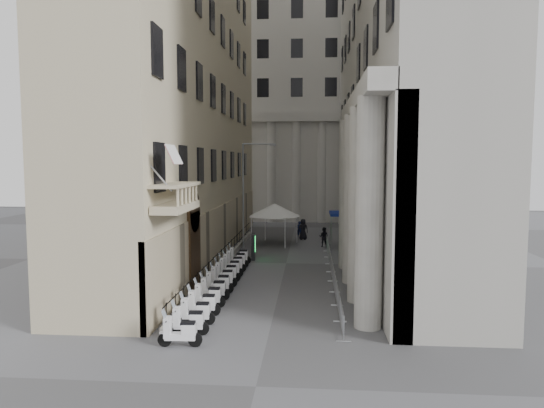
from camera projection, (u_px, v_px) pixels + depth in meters
The scene contains 35 objects.
ground at pixel (256, 387), 15.63m from camera, with size 120.00×120.00×0.00m, color #48484A.
left_building at pixel (190, 33), 36.61m from camera, with size 5.00×36.00×34.00m, color #C3B696.
right_building_far at pixel (374, 3), 44.92m from camera, with size 5.00×20.00×44.00m, color #B7B4AD.
far_building at pixel (298, 101), 62.01m from camera, with size 22.00×10.00×30.00m, color #B7B4AD.
iron_fence at pixel (224, 266), 33.85m from camera, with size 0.30×28.00×1.40m, color black, non-canonical shape.
blue_awning at pixel (339, 247), 41.12m from camera, with size 1.60×3.00×3.00m, color navy, non-canonical shape.
flag at pixel (177, 330), 20.92m from camera, with size 1.00×1.40×8.20m, color #9E0C11, non-canonical shape.
scooter_0 at pixel (181, 347), 19.02m from camera, with size 0.56×1.40×1.50m, color white, non-canonical shape.
scooter_1 at pixel (189, 335), 20.31m from camera, with size 0.56×1.40×1.50m, color white, non-canonical shape.
scooter_2 at pixel (196, 325), 21.59m from camera, with size 0.56×1.40×1.50m, color white, non-canonical shape.
scooter_3 at pixel (203, 315), 22.88m from camera, with size 0.56×1.40×1.50m, color white, non-canonical shape.
scooter_4 at pixel (208, 307), 24.17m from camera, with size 0.56×1.40×1.50m, color white, non-canonical shape.
scooter_5 at pixel (214, 300), 25.46m from camera, with size 0.56×1.40×1.50m, color white, non-canonical shape.
scooter_6 at pixel (218, 293), 26.74m from camera, with size 0.56×1.40×1.50m, color white, non-canonical shape.
scooter_7 at pixel (223, 287), 28.03m from camera, with size 0.56×1.40×1.50m, color white, non-canonical shape.
scooter_8 at pixel (226, 282), 29.32m from camera, with size 0.56×1.40×1.50m, color white, non-canonical shape.
scooter_9 at pixel (230, 277), 30.60m from camera, with size 0.56×1.40×1.50m, color white, non-canonical shape.
scooter_10 at pixel (233, 272), 31.89m from camera, with size 0.56×1.40×1.50m, color white, non-canonical shape.
scooter_11 at pixel (236, 268), 33.18m from camera, with size 0.56×1.40×1.50m, color white, non-canonical shape.
scooter_12 at pixel (239, 264), 34.47m from camera, with size 0.56×1.40×1.50m, color white, non-canonical shape.
barrier_0 at pixel (342, 332), 20.70m from camera, with size 0.60×2.40×1.10m, color #A6A9AE, non-canonical shape.
barrier_1 at pixel (338, 314), 23.18m from camera, with size 0.60×2.40×1.10m, color #A6A9AE, non-canonical shape.
barrier_2 at pixel (336, 299), 25.66m from camera, with size 0.60×2.40×1.10m, color #A6A9AE, non-canonical shape.
barrier_3 at pixel (334, 287), 28.14m from camera, with size 0.60×2.40×1.10m, color #A6A9AE, non-canonical shape.
barrier_4 at pixel (332, 277), 30.63m from camera, with size 0.60×2.40×1.10m, color #A6A9AE, non-canonical shape.
barrier_5 at pixel (330, 268), 33.11m from camera, with size 0.60×2.40×1.10m, color #A6A9AE, non-canonical shape.
barrier_6 at pixel (329, 261), 35.59m from camera, with size 0.60×2.40×1.10m, color #A6A9AE, non-canonical shape.
barrier_7 at pixel (328, 254), 38.07m from camera, with size 0.60×2.40×1.10m, color #A6A9AE, non-canonical shape.
barrier_8 at pixel (327, 249), 40.56m from camera, with size 0.60×2.40×1.10m, color #A6A9AE, non-canonical shape.
security_tent at pixel (271, 210), 43.14m from camera, with size 4.44×4.44×3.61m.
street_lamp at pixel (248, 185), 40.47m from camera, with size 2.80×0.92×8.80m.
info_kiosk at pixel (253, 247), 35.87m from camera, with size 0.38×0.95×1.96m.
pedestrian_a at pixel (299, 229), 46.46m from camera, with size 0.57×0.38×1.57m, color #0D1537.
pedestrian_b at pixel (324, 237), 41.48m from camera, with size 0.81×0.63×1.67m, color black.
pedestrian_c at pixel (303, 229), 45.19m from camera, with size 0.96×0.62×1.96m, color black.
Camera 1 is at (1.72, -14.98, 7.23)m, focal length 32.00 mm.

